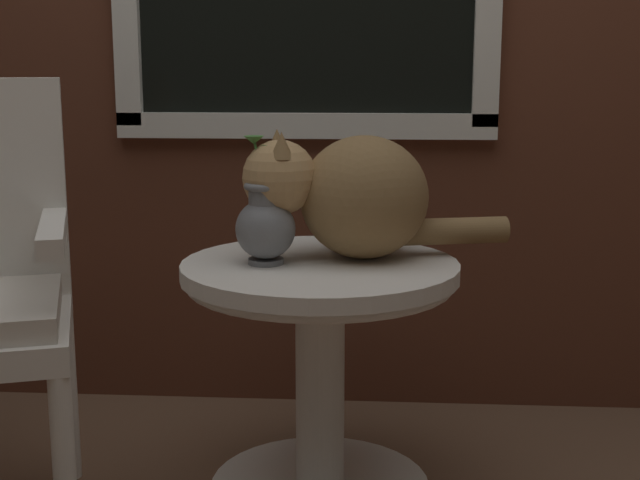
# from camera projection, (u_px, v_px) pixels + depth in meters

# --- Properties ---
(wicker_side_table) EXTENTS (0.61, 0.61, 0.55)m
(wicker_side_table) POSITION_uv_depth(u_px,v_px,m) (320.00, 341.00, 1.98)
(wicker_side_table) COLOR silver
(wicker_side_table) RESTS_ON ground_plane
(cat) EXTENTS (0.60, 0.33, 0.29)m
(cat) POSITION_uv_depth(u_px,v_px,m) (353.00, 195.00, 1.96)
(cat) COLOR olive
(cat) RESTS_ON wicker_side_table
(pewter_vase_with_ivy) EXTENTS (0.13, 0.13, 0.28)m
(pewter_vase_with_ivy) POSITION_uv_depth(u_px,v_px,m) (265.00, 223.00, 1.91)
(pewter_vase_with_ivy) COLOR slate
(pewter_vase_with_ivy) RESTS_ON wicker_side_table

